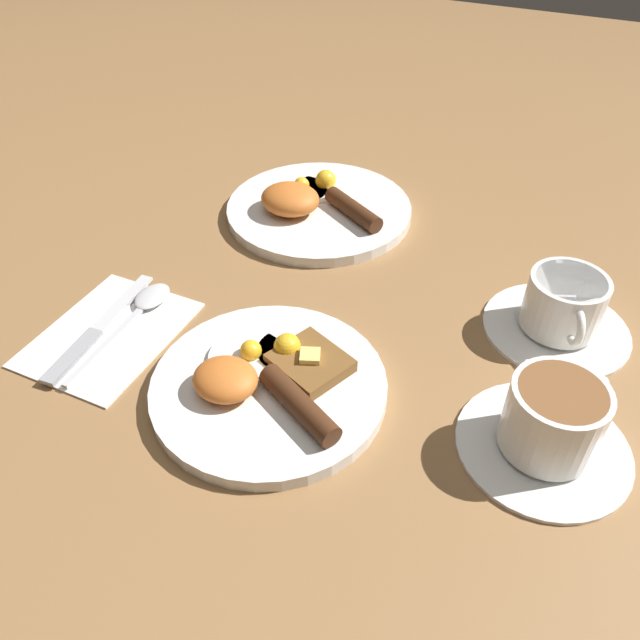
# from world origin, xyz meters

# --- Properties ---
(ground_plane) EXTENTS (3.00, 3.00, 0.00)m
(ground_plane) POSITION_xyz_m (0.00, 0.00, 0.00)
(ground_plane) COLOR olive
(breakfast_plate_near) EXTENTS (0.23, 0.23, 0.04)m
(breakfast_plate_near) POSITION_xyz_m (-0.00, 0.00, 0.01)
(breakfast_plate_near) COLOR white
(breakfast_plate_near) RESTS_ON ground_plane
(breakfast_plate_far) EXTENTS (0.26, 0.26, 0.05)m
(breakfast_plate_far) POSITION_xyz_m (-0.10, 0.32, 0.01)
(breakfast_plate_far) COLOR white
(breakfast_plate_far) RESTS_ON ground_plane
(teacup_near) EXTENTS (0.16, 0.16, 0.08)m
(teacup_near) POSITION_xyz_m (0.26, 0.04, 0.03)
(teacup_near) COLOR white
(teacup_near) RESTS_ON ground_plane
(teacup_far) EXTENTS (0.16, 0.16, 0.07)m
(teacup_far) POSITION_xyz_m (0.24, 0.21, 0.03)
(teacup_far) COLOR white
(teacup_far) RESTS_ON ground_plane
(napkin) EXTENTS (0.14, 0.18, 0.01)m
(napkin) POSITION_xyz_m (-0.20, 0.00, 0.00)
(napkin) COLOR white
(napkin) RESTS_ON ground_plane
(knife) EXTENTS (0.03, 0.19, 0.01)m
(knife) POSITION_xyz_m (-0.21, -0.01, 0.01)
(knife) COLOR silver
(knife) RESTS_ON napkin
(spoon) EXTENTS (0.04, 0.18, 0.01)m
(spoon) POSITION_xyz_m (-0.19, 0.05, 0.01)
(spoon) COLOR silver
(spoon) RESTS_ON napkin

